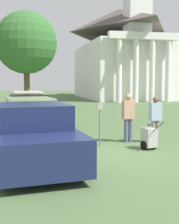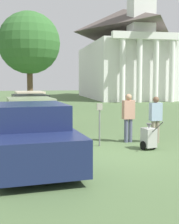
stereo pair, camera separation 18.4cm
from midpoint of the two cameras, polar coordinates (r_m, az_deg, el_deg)
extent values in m
plane|color=#4C663D|center=(9.20, 4.76, -8.08)|extent=(120.00, 120.00, 0.00)
cube|color=#19234C|center=(8.51, -10.08, -5.17)|extent=(2.44, 5.04, 0.81)
cube|color=#19234C|center=(8.21, -10.00, -0.57)|extent=(1.92, 2.21, 0.60)
cylinder|color=black|center=(10.17, -5.76, -4.75)|extent=(0.25, 0.71, 0.69)
cylinder|color=black|center=(7.30, -1.02, -8.92)|extent=(0.25, 0.71, 0.69)
cube|color=gray|center=(11.94, -10.40, -1.89)|extent=(2.32, 5.04, 0.83)
cube|color=gray|center=(11.68, -10.35, 1.29)|extent=(1.81, 2.20, 0.52)
cylinder|color=black|center=(13.40, -14.94, -2.23)|extent=(0.26, 0.77, 0.76)
cylinder|color=black|center=(13.58, -7.38, -1.97)|extent=(0.26, 0.77, 0.76)
cylinder|color=black|center=(10.42, -14.29, -4.47)|extent=(0.26, 0.77, 0.76)
cylinder|color=black|center=(10.65, -4.62, -4.09)|extent=(0.26, 0.77, 0.76)
cube|color=black|center=(15.50, -10.57, -0.26)|extent=(2.35, 5.44, 0.80)
cube|color=black|center=(15.24, -10.53, 2.16)|extent=(1.82, 2.37, 0.53)
cylinder|color=black|center=(17.08, -14.15, -0.62)|extent=(0.25, 0.71, 0.69)
cylinder|color=black|center=(17.26, -8.25, -0.43)|extent=(0.25, 0.71, 0.69)
cylinder|color=black|center=(13.84, -13.43, -2.07)|extent=(0.25, 0.71, 0.69)
cylinder|color=black|center=(14.06, -6.19, -1.82)|extent=(0.25, 0.71, 0.69)
cube|color=beige|center=(18.97, -10.68, 0.78)|extent=(2.31, 4.97, 0.79)
cube|color=beige|center=(18.73, -10.65, 2.84)|extent=(1.80, 2.18, 0.59)
cylinder|color=black|center=(20.40, -13.62, 0.37)|extent=(0.25, 0.68, 0.66)
cylinder|color=black|center=(20.58, -8.67, 0.52)|extent=(0.25, 0.68, 0.66)
cylinder|color=black|center=(17.44, -13.01, -0.51)|extent=(0.25, 0.68, 0.66)
cylinder|color=black|center=(17.65, -7.25, -0.33)|extent=(0.25, 0.68, 0.66)
cylinder|color=slate|center=(10.44, 2.35, -2.98)|extent=(0.05, 0.05, 1.22)
cube|color=gray|center=(10.35, 2.37, 0.96)|extent=(0.18, 0.09, 0.22)
cylinder|color=#515670|center=(11.26, 7.94, -3.37)|extent=(0.14, 0.14, 0.84)
cylinder|color=#515670|center=(11.19, 7.17, -3.42)|extent=(0.14, 0.14, 0.84)
cube|color=tan|center=(11.13, 7.61, 0.42)|extent=(0.45, 0.28, 0.66)
sphere|color=tan|center=(11.10, 7.64, 2.71)|extent=(0.23, 0.23, 0.23)
cylinder|color=gray|center=(11.31, 12.76, -3.53)|extent=(0.14, 0.14, 0.79)
cylinder|color=gray|center=(11.23, 12.02, -3.58)|extent=(0.14, 0.14, 0.79)
cube|color=#99B2CC|center=(11.18, 12.47, 0.05)|extent=(0.44, 0.27, 0.63)
sphere|color=brown|center=(11.15, 12.52, 2.21)|extent=(0.22, 0.22, 0.22)
cube|color=#B2B2AD|center=(10.18, 11.28, -4.60)|extent=(0.44, 0.50, 0.60)
cone|color=#59595B|center=(10.12, 11.32, -2.49)|extent=(0.18, 0.18, 0.16)
cylinder|color=#4C4C4C|center=(9.74, 12.86, -2.73)|extent=(0.14, 0.59, 0.43)
cylinder|color=black|center=(10.12, 10.26, -6.06)|extent=(0.10, 0.28, 0.28)
cylinder|color=black|center=(10.35, 12.23, -5.83)|extent=(0.10, 0.28, 0.28)
cube|color=white|center=(39.99, 6.21, 7.33)|extent=(8.72, 15.69, 6.59)
pyramid|color=#564C47|center=(40.64, 6.31, 16.18)|extent=(8.90, 16.01, 2.96)
cylinder|color=white|center=(31.15, 6.22, 7.47)|extent=(0.56, 0.56, 6.26)
cylinder|color=white|center=(31.71, 9.26, 7.40)|extent=(0.56, 0.56, 6.26)
cylinder|color=white|center=(32.35, 12.18, 7.31)|extent=(0.56, 0.56, 6.26)
cylinder|color=white|center=(33.08, 14.98, 7.21)|extent=(0.56, 0.56, 6.26)
cube|color=white|center=(32.31, 10.85, 13.53)|extent=(7.42, 0.70, 0.70)
cylinder|color=brown|center=(24.41, -10.60, 4.10)|extent=(0.44, 0.44, 3.04)
sphere|color=#33662D|center=(24.56, -10.76, 12.32)|extent=(4.69, 4.69, 4.69)
camera|label=1|loc=(0.09, -89.52, 0.05)|focal=50.00mm
camera|label=2|loc=(0.09, 90.48, -0.05)|focal=50.00mm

